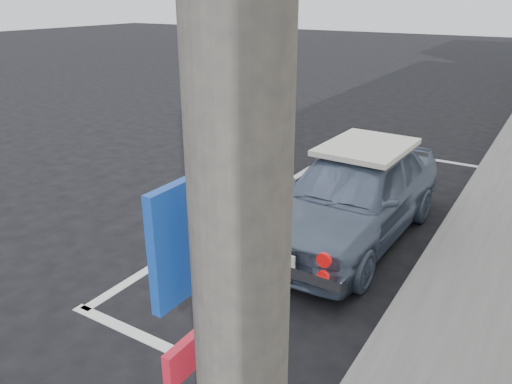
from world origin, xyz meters
TOP-DOWN VIEW (x-y plane):
  - ground at (0.00, 0.00)m, footprint 80.00×80.00m
  - pline_rear at (0.50, -0.50)m, footprint 3.00×0.12m
  - pline_front at (0.50, 6.50)m, footprint 3.00×0.12m
  - pline_side at (-0.90, 3.00)m, footprint 0.12×7.00m
  - retro_coupe at (0.78, 2.52)m, footprint 1.58×3.66m
  - cat at (0.72, 1.02)m, footprint 0.36×0.49m

SIDE VIEW (x-z plane):
  - ground at x=0.00m, z-range 0.00..0.00m
  - pline_rear at x=0.50m, z-range 0.00..0.01m
  - pline_front at x=0.50m, z-range 0.00..0.01m
  - pline_side at x=-0.90m, z-range 0.00..0.01m
  - cat at x=0.72m, z-range -0.01..0.27m
  - retro_coupe at x=0.78m, z-range 0.01..1.23m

